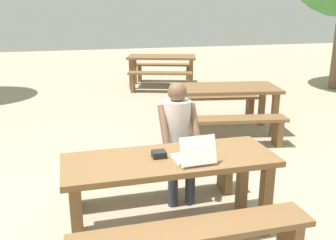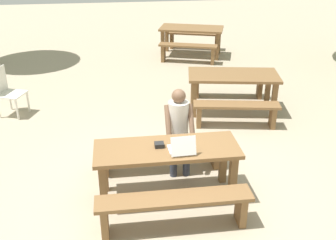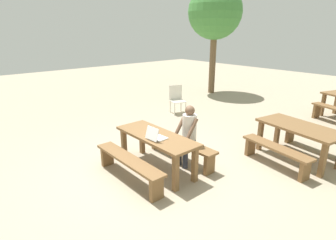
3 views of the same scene
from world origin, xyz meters
TOP-DOWN VIEW (x-y plane):
  - ground_plane at (0.00, 0.00)m, footprint 30.00×30.00m
  - picnic_table_front at (0.00, 0.00)m, footprint 1.78×0.66m
  - bench_far at (0.00, 0.63)m, footprint 1.77×0.30m
  - laptop at (0.16, -0.14)m, footprint 0.31×0.32m
  - small_pouch at (-0.09, 0.03)m, footprint 0.11×0.10m
  - person_seated at (0.24, 0.59)m, footprint 0.39×0.40m
  - picnic_table_mid at (1.47, 6.19)m, footprint 1.81×1.27m
  - bench_mid_south at (1.27, 5.57)m, footprint 1.50×0.74m
  - bench_mid_north at (1.67, 6.80)m, footprint 1.50×0.74m
  - picnic_table_rear at (1.56, 2.50)m, footprint 1.75×1.06m
  - bench_rear_south at (1.44, 1.84)m, footprint 1.50×0.54m
  - bench_rear_north at (1.67, 3.17)m, footprint 1.50×0.54m

SIDE VIEW (x-z plane):
  - ground_plane at x=0.00m, z-range 0.00..0.00m
  - bench_rear_south at x=1.44m, z-range 0.10..0.53m
  - bench_rear_north at x=1.67m, z-range 0.10..0.53m
  - bench_far at x=0.00m, z-range 0.11..0.55m
  - bench_mid_south at x=1.27m, z-range 0.11..0.58m
  - bench_mid_north at x=1.67m, z-range 0.11..0.58m
  - picnic_table_front at x=0.00m, z-range 0.24..0.96m
  - picnic_table_rear at x=1.56m, z-range 0.25..0.98m
  - picnic_table_mid at x=1.47m, z-range 0.26..1.02m
  - person_seated at x=0.24m, z-range 0.09..1.31m
  - small_pouch at x=-0.09m, z-range 0.72..0.77m
  - laptop at x=0.16m, z-range 0.66..0.90m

